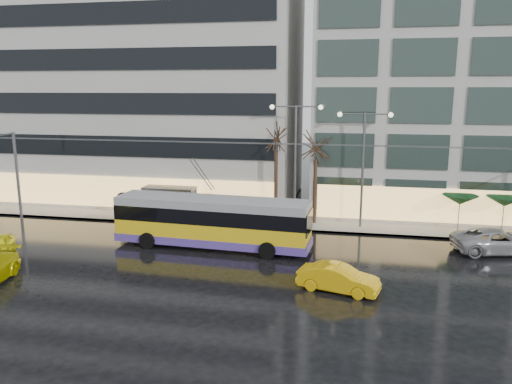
# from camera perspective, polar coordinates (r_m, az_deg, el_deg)

# --- Properties ---
(ground) EXTENTS (140.00, 140.00, 0.00)m
(ground) POSITION_cam_1_polar(r_m,az_deg,el_deg) (29.02, -2.10, -9.20)
(ground) COLOR black
(ground) RESTS_ON ground
(sidewalk) EXTENTS (80.00, 10.00, 0.15)m
(sidewalk) POSITION_cam_1_polar(r_m,az_deg,el_deg) (41.88, 4.90, -2.49)
(sidewalk) COLOR gray
(sidewalk) RESTS_ON ground
(kerb) EXTENTS (80.00, 0.10, 0.15)m
(kerb) POSITION_cam_1_polar(r_m,az_deg,el_deg) (37.14, 4.08, -4.35)
(kerb) COLOR slate
(kerb) RESTS_ON ground
(building_left) EXTENTS (34.00, 14.00, 22.00)m
(building_left) POSITION_cam_1_polar(r_m,az_deg,el_deg) (50.51, -15.45, 12.27)
(building_left) COLOR #A9A7A1
(building_left) RESTS_ON sidewalk
(trolleybus) EXTENTS (13.11, 5.44, 6.01)m
(trolleybus) POSITION_cam_1_polar(r_m,az_deg,el_deg) (33.10, -5.03, -3.60)
(trolleybus) COLOR gold
(trolleybus) RESTS_ON ground
(catenary) EXTENTS (42.24, 5.12, 7.00)m
(catenary) POSITION_cam_1_polar(r_m,az_deg,el_deg) (35.24, 2.35, 1.76)
(catenary) COLOR #595B60
(catenary) RESTS_ON ground
(bus_shelter) EXTENTS (4.20, 1.60, 2.51)m
(bus_shelter) POSITION_cam_1_polar(r_m,az_deg,el_deg) (40.70, -10.25, -0.33)
(bus_shelter) COLOR #595B60
(bus_shelter) RESTS_ON sidewalk
(street_lamp_near) EXTENTS (3.96, 0.36, 9.03)m
(street_lamp_near) POSITION_cam_1_polar(r_m,az_deg,el_deg) (37.67, 4.54, 5.06)
(street_lamp_near) COLOR #595B60
(street_lamp_near) RESTS_ON sidewalk
(street_lamp_far) EXTENTS (3.96, 0.36, 8.53)m
(street_lamp_far) POSITION_cam_1_polar(r_m,az_deg,el_deg) (37.48, 12.17, 4.37)
(street_lamp_far) COLOR #595B60
(street_lamp_far) RESTS_ON sidewalk
(tree_a) EXTENTS (3.20, 3.20, 8.40)m
(tree_a) POSITION_cam_1_polar(r_m,az_deg,el_deg) (37.95, 2.33, 6.80)
(tree_a) COLOR black
(tree_a) RESTS_ON sidewalk
(tree_b) EXTENTS (3.20, 3.20, 7.70)m
(tree_b) POSITION_cam_1_polar(r_m,az_deg,el_deg) (37.88, 6.88, 5.68)
(tree_b) COLOR black
(tree_b) RESTS_ON sidewalk
(parasol_a) EXTENTS (2.50, 2.50, 2.65)m
(parasol_a) POSITION_cam_1_polar(r_m,az_deg,el_deg) (39.01, 22.28, -0.84)
(parasol_a) COLOR #595B60
(parasol_a) RESTS_ON sidewalk
(parasol_b) EXTENTS (2.50, 2.50, 2.65)m
(parasol_b) POSITION_cam_1_polar(r_m,az_deg,el_deg) (39.72, 26.52, -0.99)
(parasol_b) COLOR #595B60
(parasol_b) RESTS_ON sidewalk
(taxi_b) EXTENTS (4.47, 2.48, 1.40)m
(taxi_b) POSITION_cam_1_polar(r_m,az_deg,el_deg) (26.66, 9.39, -9.70)
(taxi_b) COLOR yellow
(taxi_b) RESTS_ON ground
(sedan_silver) EXTENTS (6.05, 3.70, 1.57)m
(sedan_silver) POSITION_cam_1_polar(r_m,az_deg,el_deg) (35.65, 25.90, -5.06)
(sedan_silver) COLOR #A1A0A5
(sedan_silver) RESTS_ON ground
(pedestrian_a) EXTENTS (1.00, 1.02, 2.19)m
(pedestrian_a) POSITION_cam_1_polar(r_m,az_deg,el_deg) (39.46, -5.59, -1.17)
(pedestrian_a) COLOR black
(pedestrian_a) RESTS_ON sidewalk
(pedestrian_b) EXTENTS (1.11, 1.06, 1.80)m
(pedestrian_b) POSITION_cam_1_polar(r_m,az_deg,el_deg) (40.02, -3.97, -1.72)
(pedestrian_b) COLOR black
(pedestrian_b) RESTS_ON sidewalk
(pedestrian_c) EXTENTS (1.11, 0.92, 2.11)m
(pedestrian_c) POSITION_cam_1_polar(r_m,az_deg,el_deg) (41.38, -14.96, -1.34)
(pedestrian_c) COLOR black
(pedestrian_c) RESTS_ON sidewalk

